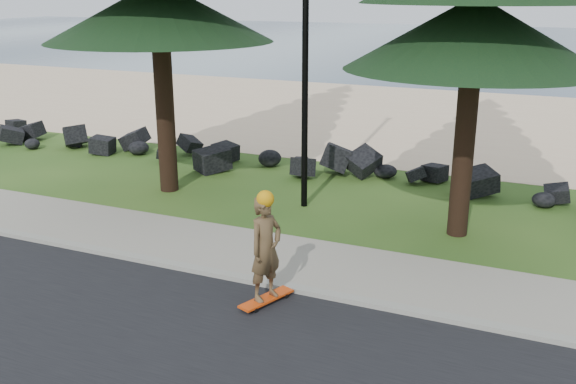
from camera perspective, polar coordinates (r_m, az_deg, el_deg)
name	(u,v)px	position (r m, az deg, el deg)	size (l,w,h in m)	color
ground	(239,257)	(11.96, -4.37, -5.78)	(160.00, 160.00, 0.00)	#264B17
kerb	(215,273)	(11.22, -6.53, -7.21)	(160.00, 0.20, 0.10)	gray
sidewalk	(244,251)	(12.10, -3.94, -5.26)	(160.00, 2.00, 0.08)	#9C9583
beach_sand	(415,118)	(25.17, 11.23, 6.48)	(160.00, 15.00, 0.01)	beige
ocean	(508,44)	(61.07, 18.98, 12.30)	(160.00, 58.00, 0.01)	#31485D
seawall_boulders	(339,178)	(16.81, 4.52, 1.21)	(60.00, 2.40, 1.10)	black
lamp_post	(306,19)	(13.89, 1.57, 15.14)	(0.25, 0.14, 8.14)	black
skateboarder	(266,249)	(9.85, -1.99, -5.10)	(0.59, 1.02, 1.86)	#D8410C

